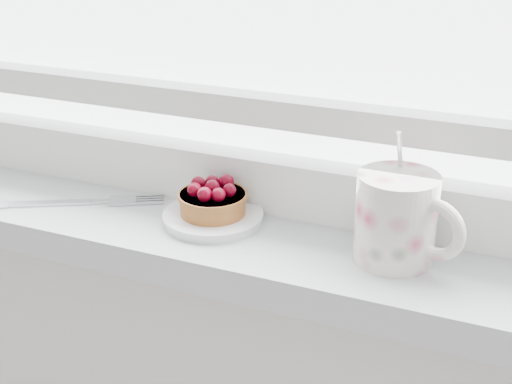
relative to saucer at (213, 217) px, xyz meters
The scene contains 4 objects.
saucer is the anchor object (origin of this frame).
raspberry_tart 0.02m from the saucer, 165.80° to the left, with size 0.08×0.08×0.04m.
floral_mug 0.23m from the saucer, ahead, with size 0.14×0.11×0.14m.
fork 0.19m from the saucer, behind, with size 0.21×0.12×0.00m.
Camera 1 is at (0.30, 1.20, 1.33)m, focal length 50.00 mm.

